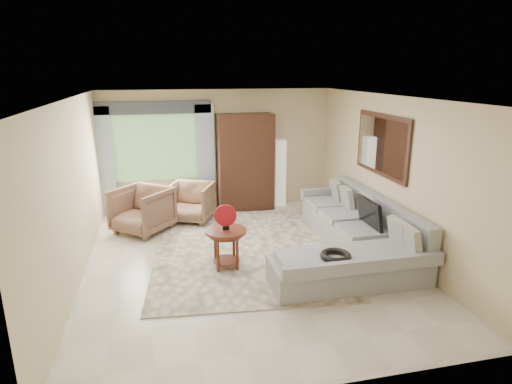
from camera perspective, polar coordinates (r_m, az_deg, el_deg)
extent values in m
plane|color=silver|center=(7.05, -1.37, -9.13)|extent=(6.00, 6.00, 0.00)
cube|color=beige|center=(7.47, -1.57, -7.57)|extent=(3.38, 4.28, 0.02)
cube|color=#A8AAB0|center=(8.01, 12.10, -4.80)|extent=(0.90, 2.40, 0.40)
cube|color=#A8AAB0|center=(6.40, 12.34, -10.27)|extent=(2.30, 0.80, 0.40)
cube|color=#A8AAB0|center=(7.68, 15.91, -2.41)|extent=(0.20, 3.20, 0.50)
cube|color=#A8AAB0|center=(9.02, 8.85, -0.19)|extent=(0.90, 0.16, 0.22)
cube|color=#A8AAB0|center=(5.91, 14.36, -9.56)|extent=(2.30, 0.10, 0.18)
cube|color=black|center=(7.28, 14.91, -2.75)|extent=(0.14, 0.74, 0.48)
torus|color=black|center=(6.00, 10.57, -8.35)|extent=(0.43, 0.43, 0.09)
cylinder|color=#482013|center=(6.58, -4.06, -5.21)|extent=(0.64, 0.64, 0.04)
cylinder|color=#482013|center=(6.71, -4.00, -7.83)|extent=(0.42, 0.42, 0.57)
cylinder|color=#A31018|center=(6.50, -4.10, -3.14)|extent=(0.34, 0.09, 0.34)
imported|color=brown|center=(8.39, -14.96, -2.35)|extent=(1.32, 1.33, 0.87)
imported|color=#956951|center=(8.83, -8.73, -1.36)|extent=(1.11, 1.12, 0.78)
imported|color=#999999|center=(9.38, -17.06, -1.68)|extent=(0.50, 0.44, 0.53)
cube|color=black|center=(9.37, -1.44, 3.99)|extent=(1.20, 0.55, 2.10)
cube|color=silver|center=(9.67, 3.16, 2.54)|extent=(0.24, 0.24, 1.50)
cube|color=#669E59|center=(9.37, -13.29, 5.76)|extent=(1.80, 0.04, 1.40)
cube|color=#9EB7CC|center=(9.40, -19.61, 3.73)|extent=(0.40, 0.08, 2.30)
cube|color=#9EB7CC|center=(9.37, -6.75, 4.52)|extent=(0.40, 0.08, 2.30)
cube|color=#1E232D|center=(9.19, -13.63, 10.90)|extent=(2.40, 0.12, 0.26)
cube|color=black|center=(7.69, 16.44, 6.03)|extent=(0.04, 1.70, 1.05)
cube|color=white|center=(7.68, 16.28, 6.03)|extent=(0.02, 1.54, 0.90)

